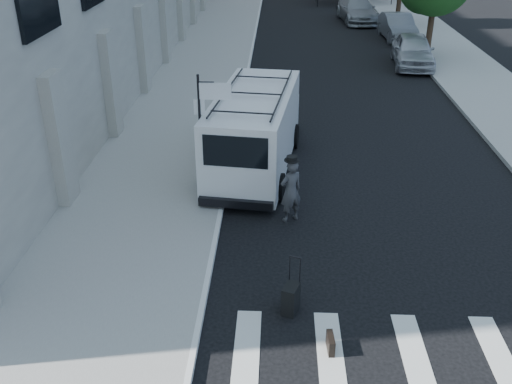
# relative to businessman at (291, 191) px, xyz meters

# --- Properties ---
(ground) EXTENTS (120.00, 120.00, 0.00)m
(ground) POSITION_rel_businessman_xyz_m (0.10, -2.00, -0.88)
(ground) COLOR black
(ground) RESTS_ON ground
(sidewalk_left) EXTENTS (4.50, 48.00, 0.15)m
(sidewalk_left) POSITION_rel_businessman_xyz_m (-4.15, 14.00, -0.80)
(sidewalk_left) COLOR gray
(sidewalk_left) RESTS_ON ground
(sidewalk_right) EXTENTS (4.00, 56.00, 0.15)m
(sidewalk_right) POSITION_rel_businessman_xyz_m (9.10, 18.00, -0.80)
(sidewalk_right) COLOR gray
(sidewalk_right) RESTS_ON ground
(sign_pole) EXTENTS (1.03, 0.07, 3.50)m
(sign_pole) POSITION_rel_businessman_xyz_m (-2.27, 1.20, 1.77)
(sign_pole) COLOR black
(sign_pole) RESTS_ON sidewalk_left
(businessman) EXTENTS (0.77, 0.70, 1.76)m
(businessman) POSITION_rel_businessman_xyz_m (0.00, 0.00, 0.00)
(businessman) COLOR #3B3B3E
(businessman) RESTS_ON ground
(briefcase) EXTENTS (0.15, 0.45, 0.34)m
(briefcase) POSITION_rel_businessman_xyz_m (0.70, -5.00, -0.71)
(briefcase) COLOR black
(briefcase) RESTS_ON ground
(suitcase) EXTENTS (0.42, 0.52, 1.25)m
(suitcase) POSITION_rel_businessman_xyz_m (-0.04, -3.86, -0.55)
(suitcase) COLOR black
(suitcase) RESTS_ON ground
(cargo_van) EXTENTS (2.98, 6.86, 2.49)m
(cargo_van) POSITION_rel_businessman_xyz_m (-1.07, 3.43, 0.40)
(cargo_van) COLOR silver
(cargo_van) RESTS_ON ground
(parked_car_a) EXTENTS (2.36, 4.94, 1.63)m
(parked_car_a) POSITION_rel_businessman_xyz_m (6.55, 16.35, -0.06)
(parked_car_a) COLOR #ADAFB6
(parked_car_a) RESTS_ON ground
(parked_car_b) EXTENTS (1.83, 4.73, 1.54)m
(parked_car_b) POSITION_rel_businessman_xyz_m (6.90, 22.70, -0.11)
(parked_car_b) COLOR slate
(parked_car_b) RESTS_ON ground
(parked_car_c) EXTENTS (2.81, 5.75, 1.61)m
(parked_car_c) POSITION_rel_businessman_xyz_m (5.10, 28.32, -0.07)
(parked_car_c) COLOR gray
(parked_car_c) RESTS_ON ground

